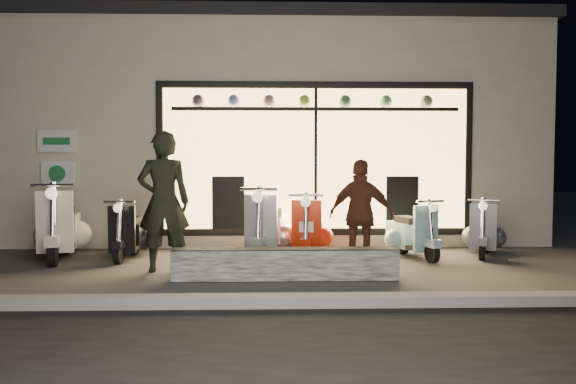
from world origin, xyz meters
name	(u,v)px	position (x,y,z in m)	size (l,w,h in m)	color
ground	(269,270)	(0.00, 0.00, 0.00)	(40.00, 40.00, 0.00)	#383533
kerb	(268,301)	(0.00, -2.00, 0.06)	(40.00, 0.25, 0.12)	slate
shop_building	(270,135)	(0.00, 4.98, 2.10)	(10.20, 6.23, 4.20)	beige
graffiti_barrier	(285,264)	(0.21, -0.65, 0.20)	(2.85, 0.28, 0.40)	black
scooter_silver	(269,230)	(-0.01, 0.98, 0.43)	(0.67, 1.52, 1.08)	black
scooter_red	(309,232)	(0.63, 1.03, 0.40)	(0.56, 1.39, 0.99)	black
scooter_black	(130,234)	(-2.19, 1.15, 0.36)	(0.40, 1.24, 0.89)	black
scooter_cream	(61,229)	(-3.25, 1.13, 0.46)	(0.73, 1.60, 1.13)	black
scooter_blue	(409,234)	(2.23, 1.09, 0.36)	(0.64, 1.25, 0.89)	black
scooter_grey	(484,232)	(3.49, 1.26, 0.36)	(0.71, 1.23, 0.89)	black
man	(164,202)	(-1.42, -0.07, 0.95)	(0.70, 0.46, 1.91)	black
woman	(361,215)	(1.27, -0.06, 0.77)	(0.90, 0.37, 1.53)	brown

